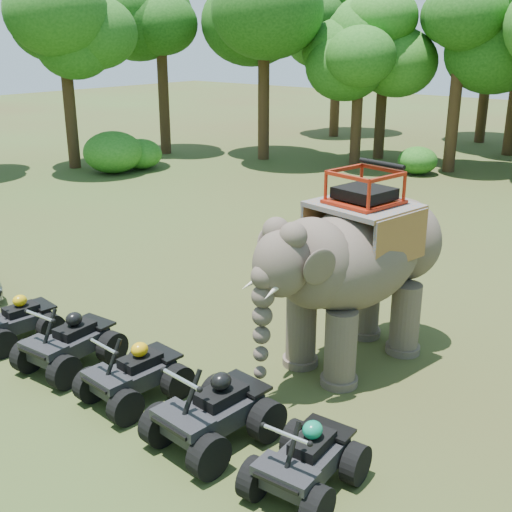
% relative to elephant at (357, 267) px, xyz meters
% --- Properties ---
extents(ground, '(110.00, 110.00, 0.00)m').
position_rel_elephant_xyz_m(ground, '(-1.71, -2.03, -1.85)').
color(ground, '#47381E').
rests_on(ground, ground).
extents(elephant, '(2.61, 4.65, 3.69)m').
position_rel_elephant_xyz_m(elephant, '(0.00, 0.00, 0.00)').
color(elephant, '#4D4038').
rests_on(elephant, ground).
extents(atv_0, '(1.31, 1.68, 1.17)m').
position_rel_elephant_xyz_m(atv_0, '(-5.59, -3.68, -1.26)').
color(atv_0, black).
rests_on(atv_0, ground).
extents(atv_1, '(1.40, 1.82, 1.28)m').
position_rel_elephant_xyz_m(atv_1, '(-3.84, -3.63, -1.21)').
color(atv_1, black).
rests_on(atv_1, ground).
extents(atv_2, '(1.31, 1.73, 1.23)m').
position_rel_elephant_xyz_m(atv_2, '(-2.06, -3.60, -1.23)').
color(atv_2, black).
rests_on(atv_2, ground).
extents(atv_3, '(1.46, 1.92, 1.36)m').
position_rel_elephant_xyz_m(atv_3, '(-0.21, -3.63, -1.17)').
color(atv_3, black).
rests_on(atv_3, ground).
extents(atv_4, '(1.31, 1.71, 1.20)m').
position_rel_elephant_xyz_m(atv_4, '(1.48, -3.63, -1.24)').
color(atv_4, black).
rests_on(atv_4, ground).
extents(tree_22, '(5.26, 5.26, 7.52)m').
position_rel_elephant_xyz_m(tree_22, '(-19.62, 7.70, 1.91)').
color(tree_22, '#195114').
rests_on(tree_22, ground).
extents(tree_23, '(5.32, 5.32, 7.60)m').
position_rel_elephant_xyz_m(tree_23, '(-19.15, 12.96, 1.95)').
color(tree_23, '#195114').
rests_on(tree_23, ground).
extents(tree_24, '(5.87, 5.87, 8.39)m').
position_rel_elephant_xyz_m(tree_24, '(-14.26, 14.94, 2.35)').
color(tree_24, '#195114').
rests_on(tree_24, ground).
extents(tree_25, '(4.59, 4.59, 6.56)m').
position_rel_elephant_xyz_m(tree_25, '(-10.01, 16.51, 1.43)').
color(tree_25, '#195114').
rests_on(tree_25, ground).
extents(tree_26, '(5.26, 5.26, 7.51)m').
position_rel_elephant_xyz_m(tree_26, '(-5.95, 17.88, 1.91)').
color(tree_26, '#195114').
rests_on(tree_26, ground).
extents(tree_28, '(6.09, 6.09, 8.70)m').
position_rel_elephant_xyz_m(tree_28, '(-15.68, 23.45, 2.51)').
color(tree_28, '#195114').
rests_on(tree_28, ground).
extents(tree_30, '(4.93, 4.93, 7.05)m').
position_rel_elephant_xyz_m(tree_30, '(-10.00, 18.74, 1.68)').
color(tree_30, '#195114').
rests_on(tree_30, ground).
extents(tree_34, '(6.14, 6.14, 8.76)m').
position_rel_elephant_xyz_m(tree_34, '(-8.02, 26.82, 2.54)').
color(tree_34, '#195114').
rests_on(tree_34, ground).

